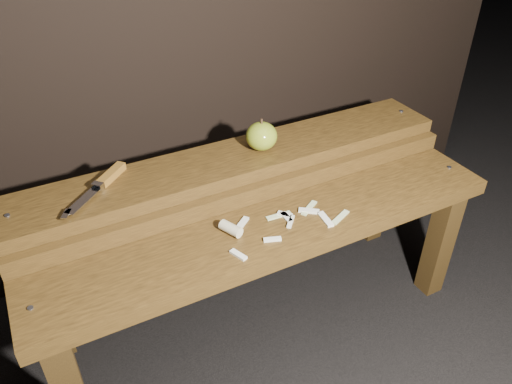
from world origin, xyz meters
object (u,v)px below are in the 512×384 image
bench_rear_tier (238,183)px  apple (261,136)px  bench_front_tier (279,249)px  knife (104,181)px

bench_rear_tier → apple: apple is taller
bench_front_tier → apple: (0.07, 0.23, 0.18)m
apple → knife: bearing=176.7°
bench_front_tier → knife: knife is taller
bench_front_tier → bench_rear_tier: (0.00, 0.23, 0.06)m
bench_rear_tier → bench_front_tier: bearing=-90.0°
bench_front_tier → apple: bearing=72.2°
bench_rear_tier → apple: bearing=3.3°
knife → apple: bearing=-3.3°
bench_rear_tier → knife: bearing=175.3°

